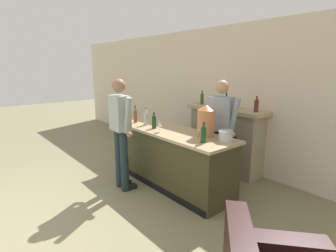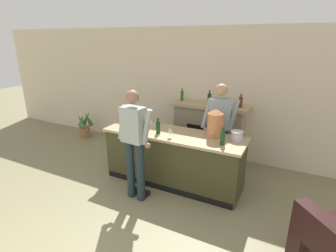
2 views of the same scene
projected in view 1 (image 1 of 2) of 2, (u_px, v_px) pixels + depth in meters
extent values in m
cube|color=beige|center=(222.00, 97.00, 5.31)|extent=(12.00, 0.07, 2.75)
cube|color=#39361D|center=(169.00, 158.00, 4.48)|extent=(2.42, 0.70, 0.91)
cube|color=tan|center=(169.00, 131.00, 4.38)|extent=(2.49, 0.77, 0.04)
cube|color=black|center=(152.00, 185.00, 4.35)|extent=(2.37, 0.01, 0.10)
cube|color=gray|center=(225.00, 141.00, 5.08)|extent=(1.44, 0.44, 1.15)
cube|color=black|center=(217.00, 150.00, 4.96)|extent=(0.79, 0.02, 0.74)
cube|color=tan|center=(226.00, 109.00, 4.93)|extent=(1.60, 0.52, 0.07)
cylinder|color=#1F5918|center=(202.00, 99.00, 5.36)|extent=(0.06, 0.06, 0.21)
cylinder|color=#1F5918|center=(202.00, 92.00, 5.33)|extent=(0.03, 0.03, 0.07)
cylinder|color=#113612|center=(226.00, 102.00, 4.91)|extent=(0.07, 0.07, 0.21)
cylinder|color=#113612|center=(226.00, 94.00, 4.87)|extent=(0.03, 0.03, 0.07)
cylinder|color=#51221C|center=(256.00, 106.00, 4.43)|extent=(0.07, 0.07, 0.20)
cylinder|color=#51221C|center=(257.00, 98.00, 4.40)|extent=(0.03, 0.03, 0.07)
cylinder|color=#946443|center=(126.00, 132.00, 7.50)|extent=(0.27, 0.27, 0.28)
cylinder|color=#332319|center=(125.00, 128.00, 7.48)|extent=(0.25, 0.25, 0.02)
cone|color=#3B6E2E|center=(128.00, 120.00, 7.33)|extent=(0.17, 0.35, 0.45)
cone|color=#3E7632|center=(129.00, 119.00, 7.52)|extent=(0.34, 0.16, 0.43)
cone|color=#346E33|center=(124.00, 121.00, 7.50)|extent=(0.13, 0.25, 0.31)
cone|color=#416F3D|center=(122.00, 121.00, 7.37)|extent=(0.25, 0.14, 0.35)
cylinder|color=#1E2C30|center=(124.00, 162.00, 4.17)|extent=(0.13, 0.13, 1.00)
cube|color=black|center=(129.00, 187.00, 4.32)|extent=(0.12, 0.25, 0.07)
cylinder|color=#1E2C30|center=(119.00, 158.00, 4.33)|extent=(0.13, 0.13, 1.00)
cube|color=black|center=(124.00, 183.00, 4.47)|extent=(0.12, 0.25, 0.07)
cube|color=#929E97|center=(120.00, 113.00, 4.08)|extent=(0.38, 0.25, 0.55)
cylinder|color=#929E97|center=(128.00, 115.00, 3.91)|extent=(0.20, 0.08, 0.57)
sphere|color=#92644E|center=(129.00, 135.00, 3.99)|extent=(0.09, 0.09, 0.09)
cylinder|color=#929E97|center=(115.00, 111.00, 4.28)|extent=(0.20, 0.08, 0.57)
sphere|color=#92644E|center=(117.00, 129.00, 4.36)|extent=(0.09, 0.09, 0.09)
sphere|color=#92644E|center=(119.00, 86.00, 3.99)|extent=(0.21, 0.21, 0.21)
cylinder|color=#303341|center=(214.00, 157.00, 4.41)|extent=(0.13, 0.13, 0.97)
cube|color=black|center=(211.00, 184.00, 4.45)|extent=(0.15, 0.26, 0.07)
cylinder|color=#303341|center=(225.00, 160.00, 4.29)|extent=(0.13, 0.13, 0.97)
cube|color=black|center=(221.00, 187.00, 4.33)|extent=(0.15, 0.26, 0.07)
cube|color=#8F9BA6|center=(221.00, 114.00, 4.18)|extent=(0.40, 0.30, 0.55)
cylinder|color=#8F9BA6|center=(208.00, 113.00, 4.30)|extent=(0.20, 0.08, 0.57)
sphere|color=tan|center=(206.00, 131.00, 4.35)|extent=(0.09, 0.09, 0.09)
cylinder|color=#8F9BA6|center=(234.00, 116.00, 4.03)|extent=(0.20, 0.08, 0.57)
sphere|color=tan|center=(233.00, 135.00, 4.08)|extent=(0.09, 0.09, 0.09)
sphere|color=tan|center=(222.00, 87.00, 4.08)|extent=(0.21, 0.21, 0.21)
cylinder|color=#BD7143|center=(206.00, 123.00, 3.92)|extent=(0.26, 0.26, 0.40)
cone|color=#BD7143|center=(206.00, 107.00, 3.86)|extent=(0.27, 0.27, 0.08)
cylinder|color=#B29333|center=(199.00, 133.00, 3.85)|extent=(0.02, 0.04, 0.02)
cylinder|color=silver|center=(226.00, 136.00, 3.68)|extent=(0.19, 0.19, 0.14)
cylinder|color=silver|center=(226.00, 131.00, 3.66)|extent=(0.20, 0.20, 0.01)
cylinder|color=#A8B8B1|center=(146.00, 119.00, 4.69)|extent=(0.08, 0.08, 0.22)
sphere|color=#A8B8B1|center=(146.00, 113.00, 4.67)|extent=(0.07, 0.07, 0.07)
cylinder|color=#A8B8B1|center=(146.00, 111.00, 4.66)|extent=(0.03, 0.03, 0.08)
cylinder|color=black|center=(146.00, 108.00, 4.65)|extent=(0.03, 0.03, 0.01)
cylinder|color=brown|center=(135.00, 117.00, 4.91)|extent=(0.06, 0.06, 0.22)
sphere|color=brown|center=(135.00, 111.00, 4.89)|extent=(0.06, 0.06, 0.06)
cylinder|color=brown|center=(135.00, 109.00, 4.88)|extent=(0.03, 0.03, 0.09)
cylinder|color=black|center=(135.00, 106.00, 4.87)|extent=(0.03, 0.03, 0.01)
cylinder|color=#193814|center=(154.00, 123.00, 4.45)|extent=(0.07, 0.07, 0.19)
sphere|color=#193814|center=(154.00, 117.00, 4.42)|extent=(0.07, 0.07, 0.07)
cylinder|color=#193814|center=(154.00, 115.00, 4.42)|extent=(0.03, 0.03, 0.07)
cylinder|color=black|center=(154.00, 113.00, 4.41)|extent=(0.03, 0.03, 0.01)
cylinder|color=#143E1A|center=(203.00, 136.00, 3.60)|extent=(0.07, 0.07, 0.20)
sphere|color=#143E1A|center=(204.00, 129.00, 3.58)|extent=(0.07, 0.07, 0.07)
cylinder|color=#143E1A|center=(204.00, 126.00, 3.57)|extent=(0.03, 0.03, 0.08)
cylinder|color=black|center=(204.00, 123.00, 3.56)|extent=(0.03, 0.03, 0.01)
cylinder|color=silver|center=(160.00, 132.00, 4.19)|extent=(0.06, 0.06, 0.01)
cylinder|color=silver|center=(160.00, 129.00, 4.18)|extent=(0.01, 0.01, 0.08)
cone|color=silver|center=(159.00, 124.00, 4.17)|extent=(0.08, 0.08, 0.09)
cylinder|color=silver|center=(154.00, 124.00, 4.79)|extent=(0.07, 0.07, 0.01)
cylinder|color=silver|center=(154.00, 122.00, 4.78)|extent=(0.01, 0.01, 0.08)
cone|color=silver|center=(154.00, 117.00, 4.76)|extent=(0.08, 0.08, 0.08)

